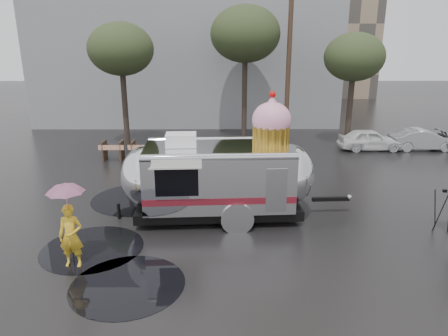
{
  "coord_description": "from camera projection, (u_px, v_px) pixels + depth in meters",
  "views": [
    {
      "loc": [
        -1.43,
        -10.06,
        5.66
      ],
      "look_at": [
        -1.35,
        2.74,
        1.76
      ],
      "focal_mm": 32.0,
      "sensor_mm": 36.0,
      "label": 1
    }
  ],
  "objects": [
    {
      "name": "barricade_row",
      "position": [
        142.0,
        150.0,
        20.63
      ],
      "size": [
        4.3,
        0.8,
        1.0
      ],
      "color": "#473323",
      "rests_on": "ground"
    },
    {
      "name": "airstream_trailer",
      "position": [
        221.0,
        174.0,
        13.44
      ],
      "size": [
        8.15,
        3.35,
        4.39
      ],
      "rotation": [
        0.0,
        0.0,
        0.05
      ],
      "color": "silver",
      "rests_on": "ground"
    },
    {
      "name": "ground",
      "position": [
        272.0,
        255.0,
        11.28
      ],
      "size": [
        120.0,
        120.0,
        0.0
      ],
      "primitive_type": "plane",
      "color": "black",
      "rests_on": "ground"
    },
    {
      "name": "tree_left",
      "position": [
        121.0,
        50.0,
        22.07
      ],
      "size": [
        3.64,
        3.64,
        6.95
      ],
      "color": "#382D26",
      "rests_on": "ground"
    },
    {
      "name": "utility_pole",
      "position": [
        289.0,
        65.0,
        23.34
      ],
      "size": [
        1.6,
        0.28,
        9.0
      ],
      "color": "#473323",
      "rests_on": "ground"
    },
    {
      "name": "tripod",
      "position": [
        442.0,
        206.0,
        12.66
      ],
      "size": [
        0.53,
        0.57,
        1.38
      ],
      "rotation": [
        0.0,
        0.0,
        -0.11
      ],
      "color": "black",
      "rests_on": "ground"
    },
    {
      "name": "umbrella_pink",
      "position": [
        66.0,
        198.0,
        10.21
      ],
      "size": [
        1.19,
        1.19,
        2.36
      ],
      "color": "pink",
      "rests_on": "ground"
    },
    {
      "name": "tree_right",
      "position": [
        354.0,
        58.0,
        22.28
      ],
      "size": [
        3.36,
        3.36,
        6.42
      ],
      "color": "#382D26",
      "rests_on": "ground"
    },
    {
      "name": "tree_mid",
      "position": [
        245.0,
        35.0,
        23.78
      ],
      "size": [
        4.2,
        4.2,
        8.03
      ],
      "color": "#382D26",
      "rests_on": "ground"
    },
    {
      "name": "puddles",
      "position": [
        123.0,
        230.0,
        12.81
      ],
      "size": [
        4.35,
        9.05,
        0.01
      ],
      "color": "black",
      "rests_on": "ground"
    },
    {
      "name": "person_left",
      "position": [
        71.0,
        236.0,
        10.53
      ],
      "size": [
        0.63,
        0.42,
        1.74
      ],
      "primitive_type": "imported",
      "rotation": [
        0.0,
        0.0,
        -0.0
      ],
      "color": "yellow",
      "rests_on": "ground"
    },
    {
      "name": "grey_building",
      "position": [
        190.0,
        36.0,
        32.31
      ],
      "size": [
        22.0,
        12.0,
        13.0
      ],
      "primitive_type": "cube",
      "color": "slate",
      "rests_on": "ground"
    }
  ]
}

